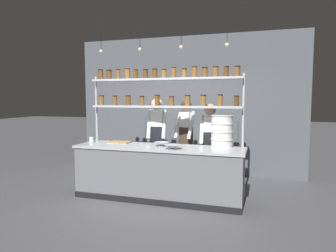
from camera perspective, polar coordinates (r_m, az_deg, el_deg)
ground_plane at (r=5.41m, az=-1.78°, el=-13.56°), size 40.00×40.00×0.00m
back_wall at (r=7.08m, az=3.55°, el=3.99°), size 5.35×0.12×3.18m
prep_counter at (r=5.28m, az=-1.80°, el=-8.83°), size 2.95×0.76×0.92m
spice_shelf_unit at (r=5.44m, az=-0.78°, el=6.28°), size 2.83×0.28×2.30m
chef_left at (r=5.78m, az=-2.07°, el=-1.93°), size 0.39×0.32×1.75m
chef_center at (r=5.88m, az=3.43°, el=-2.04°), size 0.41×0.35×1.72m
chef_right at (r=5.52m, az=7.96°, el=-3.06°), size 0.39×0.31×1.65m
container_stack at (r=5.16m, az=10.23°, el=-0.96°), size 0.38×0.38×0.54m
cutting_board at (r=5.67m, az=-9.21°, el=-3.05°), size 0.40×0.26×0.02m
prep_bowl_near_left at (r=5.19m, az=-1.27°, el=-3.48°), size 0.26×0.26×0.07m
prep_bowl_center_front at (r=4.88m, az=0.89°, el=-4.01°), size 0.28×0.28×0.08m
serving_cup_front at (r=5.86m, az=-14.36°, el=-2.52°), size 0.08×0.08×0.10m
pendant_light_row at (r=5.18m, az=-1.52°, el=14.83°), size 2.29×0.07×0.59m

